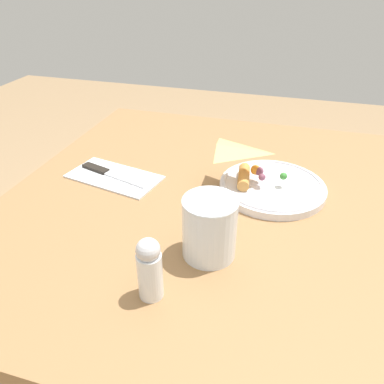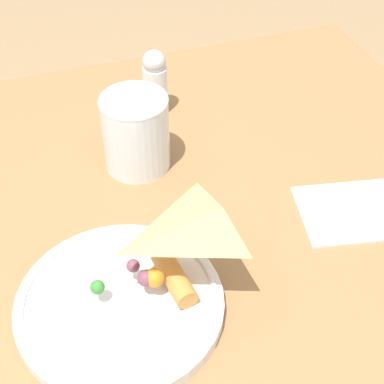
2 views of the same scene
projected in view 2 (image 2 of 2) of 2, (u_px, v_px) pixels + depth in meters
The scene contains 5 objects.
dining_table at pixel (91, 323), 0.72m from camera, with size 1.13×0.88×0.71m.
plate_pizza at pixel (122, 301), 0.61m from camera, with size 0.22×0.22×0.05m.
milk_glass at pixel (136, 136), 0.77m from camera, with size 0.09×0.09×0.10m.
napkin_folded at pixel (381, 209), 0.73m from camera, with size 0.22×0.14×0.00m.
salt_shaker at pixel (155, 82), 0.86m from camera, with size 0.04×0.04×0.10m.
Camera 2 is at (0.02, 0.44, 1.23)m, focal length 55.00 mm.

